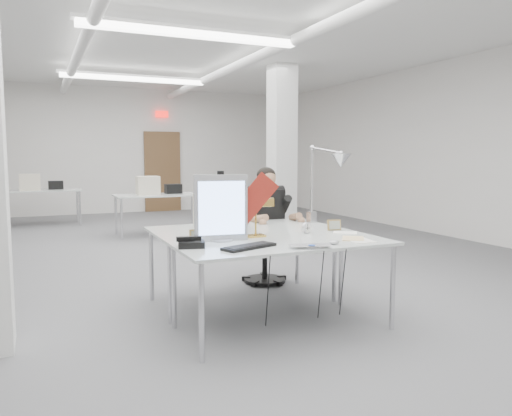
# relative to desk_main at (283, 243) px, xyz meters

# --- Properties ---
(room_shell) EXTENTS (10.04, 14.04, 3.24)m
(room_shell) POSITION_rel_desk_main_xyz_m (0.04, 2.63, 0.95)
(room_shell) COLOR #5A5A5C
(room_shell) RESTS_ON ground
(desk_main) EXTENTS (1.80, 0.90, 0.02)m
(desk_main) POSITION_rel_desk_main_xyz_m (0.00, 0.00, 0.00)
(desk_main) COLOR silver
(desk_main) RESTS_ON room_shell
(desk_second) EXTENTS (1.80, 0.90, 0.02)m
(desk_second) POSITION_rel_desk_main_xyz_m (0.00, 0.90, 0.00)
(desk_second) COLOR silver
(desk_second) RESTS_ON room_shell
(bg_desk_a) EXTENTS (1.60, 0.80, 0.02)m
(bg_desk_a) POSITION_rel_desk_main_xyz_m (0.20, 5.50, 0.00)
(bg_desk_a) COLOR silver
(bg_desk_a) RESTS_ON room_shell
(bg_desk_b) EXTENTS (1.60, 0.80, 0.02)m
(bg_desk_b) POSITION_rel_desk_main_xyz_m (-1.80, 7.70, 0.00)
(bg_desk_b) COLOR silver
(bg_desk_b) RESTS_ON room_shell
(office_chair) EXTENTS (0.59, 0.59, 1.18)m
(office_chair) POSITION_rel_desk_main_xyz_m (0.51, 1.48, -0.15)
(office_chair) COLOR black
(office_chair) RESTS_ON room_shell
(seated_person) EXTENTS (0.54, 0.67, 0.99)m
(seated_person) POSITION_rel_desk_main_xyz_m (0.51, 1.43, 0.16)
(seated_person) COLOR black
(seated_person) RESTS_ON office_chair
(monitor) EXTENTS (0.45, 0.11, 0.56)m
(monitor) POSITION_rel_desk_main_xyz_m (-0.46, 0.24, 0.29)
(monitor) COLOR #A9A9AD
(monitor) RESTS_ON desk_main
(pennant) EXTENTS (0.44, 0.15, 0.49)m
(pennant) POSITION_rel_desk_main_xyz_m (-0.19, 0.21, 0.35)
(pennant) COLOR maroon
(pennant) RESTS_ON monitor
(keyboard) EXTENTS (0.48, 0.30, 0.02)m
(keyboard) POSITION_rel_desk_main_xyz_m (-0.38, -0.16, 0.02)
(keyboard) COLOR black
(keyboard) RESTS_ON desk_main
(laptop) EXTENTS (0.37, 0.29, 0.03)m
(laptop) POSITION_rel_desk_main_xyz_m (0.05, -0.39, 0.03)
(laptop) COLOR #AFAEB3
(laptop) RESTS_ON desk_main
(mouse) EXTENTS (0.10, 0.09, 0.04)m
(mouse) POSITION_rel_desk_main_xyz_m (0.32, -0.29, 0.03)
(mouse) COLOR #AEAEB3
(mouse) RESTS_ON desk_main
(bankers_lamp) EXTENTS (0.29, 0.19, 0.30)m
(bankers_lamp) POSITION_rel_desk_main_xyz_m (-0.11, 0.31, 0.16)
(bankers_lamp) COLOR gold
(bankers_lamp) RESTS_ON desk_main
(desk_phone) EXTENTS (0.24, 0.23, 0.05)m
(desk_phone) POSITION_rel_desk_main_xyz_m (-0.78, 0.06, 0.04)
(desk_phone) COLOR black
(desk_phone) RESTS_ON desk_main
(picture_frame_left) EXTENTS (0.13, 0.05, 0.10)m
(picture_frame_left) POSITION_rel_desk_main_xyz_m (-0.66, 0.31, 0.06)
(picture_frame_left) COLOR #AF8F4B
(picture_frame_left) RESTS_ON desk_main
(picture_frame_right) EXTENTS (0.14, 0.07, 0.10)m
(picture_frame_right) POSITION_rel_desk_main_xyz_m (0.73, 0.36, 0.06)
(picture_frame_right) COLOR olive
(picture_frame_right) RESTS_ON desk_main
(desk_clock) EXTENTS (0.10, 0.06, 0.10)m
(desk_clock) POSITION_rel_desk_main_xyz_m (0.40, 0.32, 0.06)
(desk_clock) COLOR silver
(desk_clock) RESTS_ON desk_main
(paper_stack_a) EXTENTS (0.23, 0.30, 0.01)m
(paper_stack_a) POSITION_rel_desk_main_xyz_m (0.61, -0.23, 0.02)
(paper_stack_a) COLOR silver
(paper_stack_a) RESTS_ON desk_main
(paper_stack_b) EXTENTS (0.29, 0.31, 0.01)m
(paper_stack_b) POSITION_rel_desk_main_xyz_m (0.61, -0.13, 0.02)
(paper_stack_b) COLOR #E1C186
(paper_stack_b) RESTS_ON desk_main
(paper_stack_c) EXTENTS (0.27, 0.25, 0.01)m
(paper_stack_c) POSITION_rel_desk_main_xyz_m (0.73, 0.18, 0.02)
(paper_stack_c) COLOR white
(paper_stack_c) RESTS_ON desk_main
(beige_monitor) EXTENTS (0.41, 0.40, 0.33)m
(beige_monitor) POSITION_rel_desk_main_xyz_m (-0.24, 1.00, 0.18)
(beige_monitor) COLOR beige
(beige_monitor) RESTS_ON desk_second
(architect_lamp) EXTENTS (0.45, 0.79, 0.96)m
(architect_lamp) POSITION_rel_desk_main_xyz_m (0.82, 0.70, 0.49)
(architect_lamp) COLOR silver
(architect_lamp) RESTS_ON desk_second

